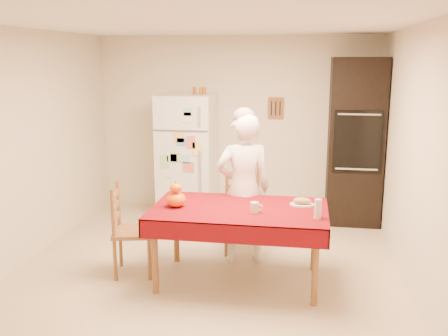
% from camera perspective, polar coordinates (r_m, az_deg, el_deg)
% --- Properties ---
extents(floor, '(4.50, 4.50, 0.00)m').
position_cam_1_polar(floor, '(5.36, -2.00, -11.59)').
color(floor, '#C6B18F').
rests_on(floor, ground).
extents(room_shell, '(4.02, 4.52, 2.51)m').
position_cam_1_polar(room_shell, '(4.93, -2.13, 5.91)').
color(room_shell, beige).
rests_on(room_shell, ground).
extents(refrigerator, '(0.75, 0.74, 1.70)m').
position_cam_1_polar(refrigerator, '(7.00, -4.22, 1.42)').
color(refrigerator, white).
rests_on(refrigerator, floor).
extents(oven_cabinet, '(0.70, 0.62, 2.20)m').
position_cam_1_polar(oven_cabinet, '(6.84, 14.77, 2.91)').
color(oven_cabinet, black).
rests_on(oven_cabinet, floor).
extents(dining_table, '(1.70, 1.00, 0.76)m').
position_cam_1_polar(dining_table, '(4.88, 1.73, -5.35)').
color(dining_table, brown).
rests_on(dining_table, floor).
extents(chair_far, '(0.47, 0.45, 0.95)m').
position_cam_1_polar(chair_far, '(5.75, 2.10, -4.50)').
color(chair_far, brown).
rests_on(chair_far, floor).
extents(chair_left, '(0.48, 0.50, 0.95)m').
position_cam_1_polar(chair_left, '(5.20, -11.01, -6.57)').
color(chair_left, brown).
rests_on(chair_left, floor).
extents(seated_woman, '(0.68, 0.54, 1.63)m').
position_cam_1_polar(seated_woman, '(5.34, 2.24, -2.42)').
color(seated_woman, white).
rests_on(seated_woman, floor).
extents(coffee_mug, '(0.08, 0.08, 0.10)m').
position_cam_1_polar(coffee_mug, '(4.70, 3.50, -4.51)').
color(coffee_mug, silver).
rests_on(coffee_mug, dining_table).
extents(pumpkin_lower, '(0.19, 0.19, 0.14)m').
position_cam_1_polar(pumpkin_lower, '(4.89, -5.50, -3.60)').
color(pumpkin_lower, '#CC4904').
rests_on(pumpkin_lower, dining_table).
extents(pumpkin_upper, '(0.12, 0.12, 0.09)m').
position_cam_1_polar(pumpkin_upper, '(4.86, -5.53, -2.26)').
color(pumpkin_upper, '#E04905').
rests_on(pumpkin_upper, pumpkin_lower).
extents(wine_glass, '(0.07, 0.07, 0.18)m').
position_cam_1_polar(wine_glass, '(4.61, 10.68, -4.59)').
color(wine_glass, silver).
rests_on(wine_glass, dining_table).
extents(bread_plate, '(0.24, 0.24, 0.02)m').
position_cam_1_polar(bread_plate, '(4.98, 8.91, -4.17)').
color(bread_plate, silver).
rests_on(bread_plate, dining_table).
extents(bread_loaf, '(0.18, 0.10, 0.06)m').
position_cam_1_polar(bread_loaf, '(4.97, 8.93, -3.72)').
color(bread_loaf, '#9E7E4E').
rests_on(bread_loaf, bread_plate).
extents(spice_jar_left, '(0.05, 0.05, 0.10)m').
position_cam_1_polar(spice_jar_left, '(6.91, -3.39, 8.81)').
color(spice_jar_left, '#92491A').
rests_on(spice_jar_left, refrigerator).
extents(spice_jar_mid, '(0.05, 0.05, 0.10)m').
position_cam_1_polar(spice_jar_mid, '(6.89, -2.66, 8.81)').
color(spice_jar_mid, '#97611B').
rests_on(spice_jar_mid, refrigerator).
extents(spice_jar_right, '(0.05, 0.05, 0.10)m').
position_cam_1_polar(spice_jar_right, '(6.89, -2.29, 8.81)').
color(spice_jar_right, '#96581B').
rests_on(spice_jar_right, refrigerator).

